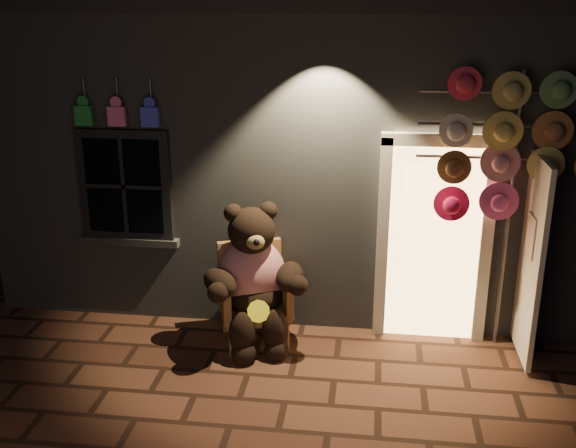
# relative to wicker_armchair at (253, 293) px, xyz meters

# --- Properties ---
(ground) EXTENTS (60.00, 60.00, 0.00)m
(ground) POSITION_rel_wicker_armchair_xyz_m (0.49, -1.16, -0.51)
(ground) COLOR brown
(ground) RESTS_ON ground
(shop_building) EXTENTS (7.30, 5.95, 3.51)m
(shop_building) POSITION_rel_wicker_armchair_xyz_m (0.49, 2.83, 1.22)
(shop_building) COLOR slate
(shop_building) RESTS_ON ground
(wicker_armchair) EXTENTS (0.86, 0.83, 1.03)m
(wicker_armchair) POSITION_rel_wicker_armchair_xyz_m (0.00, 0.00, 0.00)
(wicker_armchair) COLOR #A77040
(wicker_armchair) RESTS_ON ground
(teddy_bear) EXTENTS (1.06, 1.00, 1.55)m
(teddy_bear) POSITION_rel_wicker_armchair_xyz_m (0.03, -0.13, 0.22)
(teddy_bear) COLOR red
(teddy_bear) RESTS_ON ground
(hat_rack) EXTENTS (1.82, 0.22, 2.84)m
(hat_rack) POSITION_rel_wicker_armchair_xyz_m (2.55, 0.11, 1.66)
(hat_rack) COLOR #59595E
(hat_rack) RESTS_ON ground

